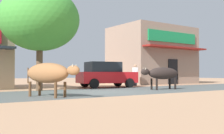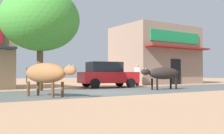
# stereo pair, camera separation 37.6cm
# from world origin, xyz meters

# --- Properties ---
(ground) EXTENTS (80.00, 80.00, 0.00)m
(ground) POSITION_xyz_m (0.00, 0.00, 0.00)
(ground) COLOR tan
(asphalt_road) EXTENTS (72.00, 5.27, 0.00)m
(asphalt_road) POSITION_xyz_m (0.00, 0.00, 0.00)
(asphalt_road) COLOR #545A58
(asphalt_road) RESTS_ON ground
(storefront_right_club) EXTENTS (6.95, 5.97, 5.06)m
(storefront_right_club) POSITION_xyz_m (9.56, 6.87, 2.54)
(storefront_right_club) COLOR gray
(storefront_right_club) RESTS_ON ground
(roadside_tree) EXTENTS (4.17, 4.17, 5.42)m
(roadside_tree) POSITION_xyz_m (-2.52, 2.45, 3.75)
(roadside_tree) COLOR brown
(roadside_tree) RESTS_ON ground
(parked_hatchback_car) EXTENTS (3.94, 2.38, 1.64)m
(parked_hatchback_car) POSITION_xyz_m (2.14, 3.25, 0.84)
(parked_hatchback_car) COLOR red
(parked_hatchback_car) RESTS_ON ground
(cow_near_brown) EXTENTS (1.50, 2.63, 1.31)m
(cow_near_brown) POSITION_xyz_m (-3.49, -1.37, 0.91)
(cow_near_brown) COLOR #99653C
(cow_near_brown) RESTS_ON ground
(cow_far_dark) EXTENTS (2.72, 0.74, 1.25)m
(cow_far_dark) POSITION_xyz_m (3.57, -0.43, 0.90)
(cow_far_dark) COLOR #2D2320
(cow_far_dark) RESTS_ON ground
(pedestrian_by_shop) EXTENTS (0.47, 0.61, 1.57)m
(pedestrian_by_shop) POSITION_xyz_m (5.14, 3.90, 0.91)
(pedestrian_by_shop) COLOR #3F3F47
(pedestrian_by_shop) RESTS_ON ground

